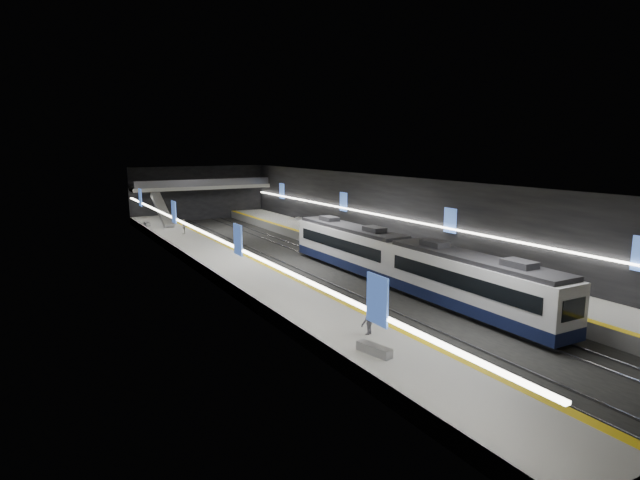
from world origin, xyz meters
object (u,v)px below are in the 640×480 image
escalator (162,210)px  passenger_right_b (452,259)px  bench_left_near (374,350)px  bench_right_near (487,270)px  bench_right_far (302,219)px  train (402,260)px  bench_left_far (147,224)px  passenger_right_a (473,269)px  passenger_left_b (368,319)px  passenger_left_a (184,227)px

escalator → passenger_right_b: size_ratio=4.87×
bench_left_near → bench_right_near: bearing=15.7°
bench_right_far → passenger_right_b: bearing=-111.8°
train → bench_left_far: 38.46m
train → escalator: bearing=105.2°
bench_right_far → passenger_right_a: size_ratio=1.13×
passenger_left_b → bench_left_far: bearing=-109.3°
passenger_right_a → passenger_right_b: 3.92m
bench_left_far → bench_right_near: 43.36m
bench_right_far → passenger_right_b: passenger_right_b is taller
bench_right_near → passenger_left_a: 34.50m
bench_left_near → passenger_right_b: size_ratio=1.19×
bench_right_near → passenger_left_a: passenger_left_a is taller
escalator → bench_left_far: bearing=-174.2°
train → passenger_left_b: 13.81m
bench_left_near → passenger_right_b: (16.26, 12.12, 0.58)m
bench_left_near → passenger_left_b: size_ratio=1.14×
escalator → passenger_right_a: size_ratio=4.73×
passenger_left_a → passenger_left_b: bearing=21.8°
train → escalator: 38.08m
train → bench_right_near: train is taller
train → bench_right_near: size_ratio=17.13×
train → bench_right_far: train is taller
passenger_left_a → bench_left_far: bearing=-142.7°
passenger_right_b → bench_left_near: bearing=-174.0°
passenger_right_a → passenger_left_b: size_ratio=0.98×
bench_left_near → passenger_left_b: passenger_left_b is taller
bench_right_far → passenger_left_a: passenger_left_a is taller
bench_left_far → bench_right_far: 19.88m
escalator → bench_left_near: escalator is taller
bench_right_near → bench_right_far: bearing=66.2°
passenger_right_a → passenger_right_b: size_ratio=1.03×
escalator → bench_left_near: 48.97m
train → bench_right_near: (6.54, -2.66, -0.98)m
bench_left_far → passenger_right_a: 43.32m
passenger_right_b → passenger_left_b: passenger_left_b is taller
bench_left_near → bench_right_near: (17.61, 9.54, -0.02)m
bench_right_near → passenger_right_a: bearing=179.6°
bench_right_near → bench_right_far: (0.46, 33.36, 0.02)m
bench_left_far → passenger_left_b: bearing=-84.7°
bench_left_near → passenger_left_b: 2.84m
train → passenger_left_a: (-9.62, 27.81, -0.35)m
bench_left_far → bench_right_far: bench_right_far is taller
bench_right_far → passenger_left_b: bearing=-130.9°
bench_right_near → passenger_right_a: size_ratio=1.04×
passenger_right_a → passenger_left_a: bearing=28.9°
bench_right_near → train: bearing=134.9°
bench_left_near → bench_left_far: size_ratio=1.06×
bench_right_far → passenger_left_b: size_ratio=1.12×
bench_left_far → passenger_left_b: size_ratio=1.07×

